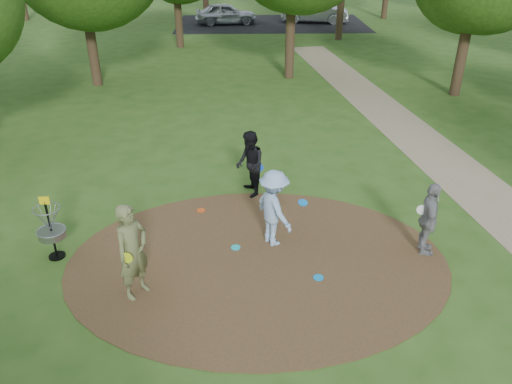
{
  "coord_description": "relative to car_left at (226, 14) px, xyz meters",
  "views": [
    {
      "loc": [
        -0.29,
        -9.0,
        6.59
      ],
      "look_at": [
        0.0,
        1.2,
        1.1
      ],
      "focal_mm": 35.0,
      "sensor_mm": 36.0,
      "label": 1
    }
  ],
  "objects": [
    {
      "name": "ground",
      "position": [
        1.42,
        -29.75,
        -0.76
      ],
      "size": [
        100.0,
        100.0,
        0.0
      ],
      "primitive_type": "plane",
      "color": "#2D5119",
      "rests_on": "ground"
    },
    {
      "name": "dirt_clearing",
      "position": [
        1.42,
        -29.75,
        -0.75
      ],
      "size": [
        8.4,
        8.4,
        0.02
      ],
      "primitive_type": "cylinder",
      "color": "#47301C",
      "rests_on": "ground"
    },
    {
      "name": "footpath",
      "position": [
        7.92,
        -27.75,
        -0.76
      ],
      "size": [
        7.55,
        39.89,
        0.01
      ],
      "primitive_type": "cube",
      "rotation": [
        0.0,
        0.0,
        0.14
      ],
      "color": "#8C7A5B",
      "rests_on": "ground"
    },
    {
      "name": "parking_lot",
      "position": [
        3.42,
        0.25,
        -0.76
      ],
      "size": [
        14.0,
        8.0,
        0.01
      ],
      "primitive_type": "cube",
      "color": "black",
      "rests_on": "ground"
    },
    {
      "name": "player_observer_with_disc",
      "position": [
        -1.03,
        -30.77,
        0.26
      ],
      "size": [
        0.82,
        0.89,
        2.04
      ],
      "color": "#626A3D",
      "rests_on": "ground"
    },
    {
      "name": "player_throwing_with_disc",
      "position": [
        1.81,
        -29.02,
        0.16
      ],
      "size": [
        1.39,
        1.38,
        1.85
      ],
      "color": "#95B7DF",
      "rests_on": "ground"
    },
    {
      "name": "player_walking_with_disc",
      "position": [
        1.31,
        -26.63,
        0.15
      ],
      "size": [
        0.87,
        1.02,
        1.82
      ],
      "color": "black",
      "rests_on": "ground"
    },
    {
      "name": "player_waiting_with_disc",
      "position": [
        5.2,
        -29.5,
        0.11
      ],
      "size": [
        0.61,
        1.08,
        1.74
      ],
      "color": "gray",
      "rests_on": "ground"
    },
    {
      "name": "disc_ground_cyan",
      "position": [
        0.93,
        -29.25,
        -0.73
      ],
      "size": [
        0.22,
        0.22,
        0.02
      ],
      "primitive_type": "cylinder",
      "color": "#1ABED4",
      "rests_on": "dirt_clearing"
    },
    {
      "name": "disc_ground_blue",
      "position": [
        2.68,
        -30.41,
        -0.73
      ],
      "size": [
        0.22,
        0.22,
        0.02
      ],
      "primitive_type": "cylinder",
      "color": "#0C8BDA",
      "rests_on": "dirt_clearing"
    },
    {
      "name": "disc_ground_red",
      "position": [
        0.02,
        -27.53,
        -0.73
      ],
      "size": [
        0.22,
        0.22,
        0.02
      ],
      "primitive_type": "cylinder",
      "color": "#D94C15",
      "rests_on": "dirt_clearing"
    },
    {
      "name": "car_left",
      "position": [
        0.0,
        0.0,
        0.0
      ],
      "size": [
        4.66,
        2.35,
        1.52
      ],
      "primitive_type": "imported",
      "rotation": [
        0.0,
        0.0,
        1.7
      ],
      "color": "#B2B6BA",
      "rests_on": "ground"
    },
    {
      "name": "car_right",
      "position": [
        6.67,
        0.45,
        0.06
      ],
      "size": [
        5.21,
        2.5,
        1.65
      ],
      "primitive_type": "imported",
      "rotation": [
        0.0,
        0.0,
        1.41
      ],
      "color": "#9EA2A5",
      "rests_on": "ground"
    },
    {
      "name": "disc_golf_basket",
      "position": [
        -3.08,
        -29.45,
        0.11
      ],
      "size": [
        0.63,
        0.63,
        1.54
      ],
      "color": "black",
      "rests_on": "ground"
    }
  ]
}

